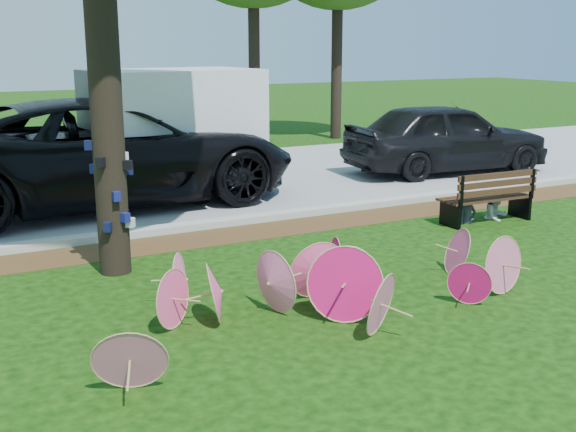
% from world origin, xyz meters
% --- Properties ---
extents(ground, '(90.00, 90.00, 0.00)m').
position_xyz_m(ground, '(0.00, 0.00, 0.00)').
color(ground, black).
rests_on(ground, ground).
extents(mulch_strip, '(90.00, 1.00, 0.01)m').
position_xyz_m(mulch_strip, '(0.00, 4.50, 0.01)').
color(mulch_strip, '#472D16').
rests_on(mulch_strip, ground).
extents(curb, '(90.00, 0.30, 0.12)m').
position_xyz_m(curb, '(0.00, 5.20, 0.06)').
color(curb, '#B7B5AD').
rests_on(curb, ground).
extents(street, '(90.00, 8.00, 0.01)m').
position_xyz_m(street, '(0.00, 9.35, 0.01)').
color(street, gray).
rests_on(street, ground).
extents(parasol_pile, '(5.83, 2.53, 0.91)m').
position_xyz_m(parasol_pile, '(0.30, 0.72, 0.38)').
color(parasol_pile, '#C71059').
rests_on(parasol_pile, ground).
extents(black_van, '(7.82, 3.92, 2.13)m').
position_xyz_m(black_van, '(-0.48, 7.88, 1.06)').
color(black_van, black).
rests_on(black_van, ground).
extents(dark_pickup, '(5.38, 2.65, 1.76)m').
position_xyz_m(dark_pickup, '(7.93, 7.62, 0.88)').
color(dark_pickup, black).
rests_on(dark_pickup, ground).
extents(cargo_trailer, '(3.58, 2.50, 2.95)m').
position_xyz_m(cargo_trailer, '(1.02, 8.10, 1.47)').
color(cargo_trailer, white).
rests_on(cargo_trailer, ground).
extents(park_bench, '(1.83, 0.75, 0.94)m').
position_xyz_m(park_bench, '(5.21, 3.26, 0.47)').
color(park_bench, black).
rests_on(park_bench, ground).
extents(person_left, '(0.43, 0.30, 1.12)m').
position_xyz_m(person_left, '(4.86, 3.31, 0.56)').
color(person_left, '#363D4A').
rests_on(person_left, ground).
extents(person_right, '(0.55, 0.44, 1.10)m').
position_xyz_m(person_right, '(5.56, 3.31, 0.55)').
color(person_right, '#BABBC4').
rests_on(person_right, ground).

